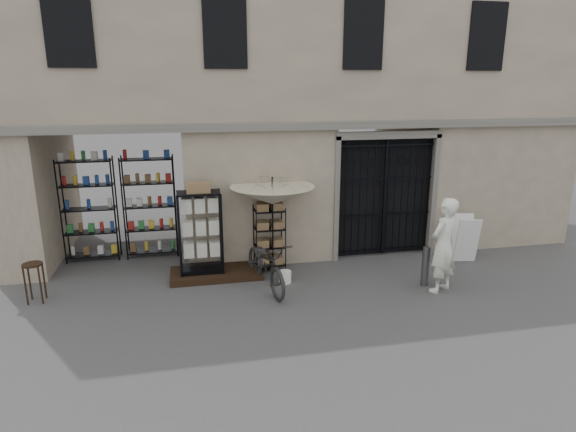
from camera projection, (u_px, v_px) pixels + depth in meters
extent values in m
plane|color=black|center=(341.00, 296.00, 9.73)|extent=(80.00, 80.00, 0.00)
cube|color=tan|center=(298.00, 70.00, 12.33)|extent=(14.00, 4.00, 9.00)
cube|color=black|center=(119.00, 203.00, 11.08)|extent=(3.00, 1.70, 3.00)
cube|color=black|center=(120.00, 208.00, 11.61)|extent=(2.70, 0.50, 2.50)
cube|color=black|center=(382.00, 195.00, 11.84)|extent=(2.50, 0.06, 3.00)
cube|color=black|center=(384.00, 199.00, 11.70)|extent=(0.05, 0.05, 2.80)
cube|color=black|center=(216.00, 273.00, 10.70)|extent=(2.00, 0.90, 0.15)
cube|color=black|center=(202.00, 269.00, 10.64)|extent=(1.04, 0.86, 0.10)
cube|color=silver|center=(196.00, 236.00, 10.15)|extent=(0.77, 0.35, 1.66)
cube|color=silver|center=(201.00, 237.00, 10.44)|extent=(0.85, 0.67, 1.39)
cube|color=olive|center=(198.00, 190.00, 10.17)|extent=(0.61, 0.54, 0.20)
cube|color=black|center=(269.00, 238.00, 10.95)|extent=(0.69, 0.52, 1.50)
cube|color=olive|center=(269.00, 240.00, 10.96)|extent=(0.59, 0.42, 1.13)
cylinder|color=black|center=(273.00, 225.00, 10.71)|extent=(0.04, 0.04, 2.20)
imported|color=#BAAF8E|center=(272.00, 190.00, 10.50)|extent=(1.72, 1.75, 1.48)
cylinder|color=white|center=(285.00, 277.00, 10.37)|extent=(0.31, 0.31, 0.26)
imported|color=black|center=(266.00, 288.00, 10.13)|extent=(0.91, 1.19, 2.03)
cylinder|color=black|center=(32.00, 264.00, 9.28)|extent=(0.49, 0.49, 0.04)
cube|color=black|center=(35.00, 283.00, 9.38)|extent=(0.37, 0.37, 0.78)
cylinder|color=#535558|center=(425.00, 266.00, 10.14)|extent=(0.19, 0.19, 0.86)
imported|color=silver|center=(439.00, 290.00, 9.99)|extent=(1.59, 2.08, 0.47)
cube|color=silver|center=(467.00, 241.00, 11.35)|extent=(0.57, 0.37, 1.10)
cube|color=silver|center=(462.00, 236.00, 11.68)|extent=(0.57, 0.37, 1.10)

